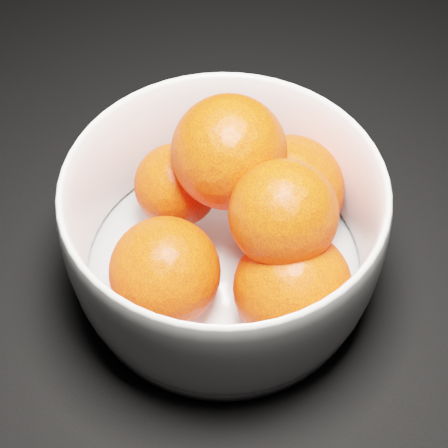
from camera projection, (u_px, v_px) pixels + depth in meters
name	position (u px, v px, depth m)	size (l,w,h in m)	color
ground	(284.00, 47.00, 0.71)	(3.00, 3.00, 0.00)	black
bowl	(224.00, 229.00, 0.48)	(0.24, 0.24, 0.12)	silver
orange_pile	(245.00, 216.00, 0.47)	(0.21, 0.20, 0.14)	red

